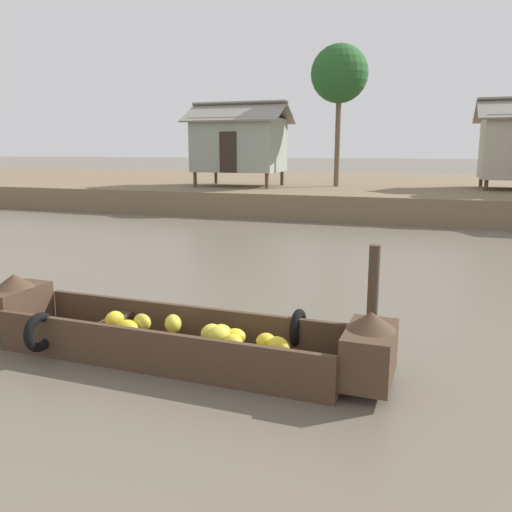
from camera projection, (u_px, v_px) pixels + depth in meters
ground_plane at (312, 285)px, 10.58m from camera, size 300.00×300.00×0.00m
riverbank_strip at (389, 191)px, 28.36m from camera, size 160.00×20.00×0.99m
banana_boat at (173, 336)px, 6.81m from camera, size 5.74×1.74×0.92m
stilt_house_left at (239, 144)px, 24.32m from camera, size 4.58×3.36×3.88m
palm_tree_mid at (340, 75)px, 23.51m from camera, size 2.60×2.60×6.38m
mooring_post at (372, 305)px, 6.58m from camera, size 0.14×0.14×1.55m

